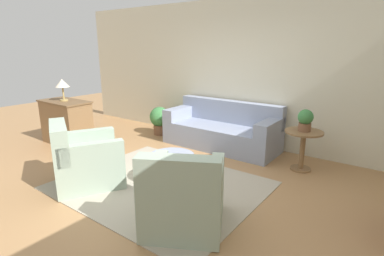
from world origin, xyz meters
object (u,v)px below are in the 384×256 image
Objects in this scene: ottoman_table at (172,165)px; potted_plant_on_side_table at (305,120)px; armchair_left at (84,161)px; armchair_right at (184,198)px; dresser at (66,122)px; potted_plant_floor at (160,119)px; couch at (222,131)px; side_table at (303,143)px; table_lamp at (62,84)px.

potted_plant_on_side_table reaches higher than ottoman_table.
armchair_right is (1.77, -0.00, 0.00)m from armchair_left.
dresser reaches higher than potted_plant_floor.
dresser reaches higher than ottoman_table.
potted_plant_floor is at bearing 177.31° from potted_plant_on_side_table.
couch is at bearing 3.77° from potted_plant_floor.
armchair_right reaches higher than potted_plant_floor.
dresser is (-4.23, -1.43, 0.01)m from side_table.
couch reaches higher than side_table.
armchair_left is 2.72× the size of table_lamp.
side_table is at bearing 50.33° from ottoman_table.
side_table is at bearing -8.81° from couch.
couch is 1.55m from potted_plant_floor.
side_table is 1.51× the size of table_lamp.
potted_plant_floor is (-3.16, 0.15, -0.09)m from side_table.
couch is 3.46× the size of ottoman_table.
dresser is 4.48m from potted_plant_on_side_table.
side_table is at bearing 77.29° from armchair_right.
armchair_right is at bearing -0.00° from armchair_left.
potted_plant_on_side_table reaches higher than dresser.
side_table is 1.03× the size of potted_plant_floor.
potted_plant_on_side_table is at bearing -8.81° from couch.
armchair_right is 1.80× the size of ottoman_table.
side_table is at bearing -2.69° from potted_plant_floor.
side_table is 1.89× the size of potted_plant_on_side_table.
armchair_left is 3.29m from side_table.
armchair_left is 1.23m from ottoman_table.
potted_plant_floor is (-3.16, 0.15, -0.47)m from potted_plant_on_side_table.
table_lamp is at bearing -147.39° from couch.
table_lamp is at bearing 176.49° from ottoman_table.
couch is 1.64m from side_table.
armchair_right is 1.86× the size of potted_plant_floor.
table_lamp is at bearing 0.00° from dresser.
table_lamp is at bearing -161.39° from potted_plant_on_side_table.
couch is at bearing 32.61° from dresser.
dresser is (-2.62, -1.68, 0.13)m from couch.
dresser is (-1.93, 0.93, 0.10)m from armchair_left.
side_table is 0.59× the size of dresser.
potted_plant_floor is (-2.63, 2.50, 0.00)m from armchair_right.
couch is at bearing 112.60° from armchair_right.
potted_plant_floor is at bearing 177.31° from side_table.
armchair_right is at bearing -43.22° from ottoman_table.
potted_plant_on_side_table is 0.55× the size of potted_plant_floor.
potted_plant_on_side_table is (1.33, 1.60, 0.54)m from ottoman_table.
side_table is 4.53m from table_lamp.
potted_plant_floor is (-1.83, 1.75, 0.07)m from ottoman_table.
armchair_right reaches higher than couch.
armchair_right is 1.10m from ottoman_table.
armchair_right is at bearing -14.08° from dresser.
potted_plant_floor is (-1.54, -0.10, 0.04)m from couch.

